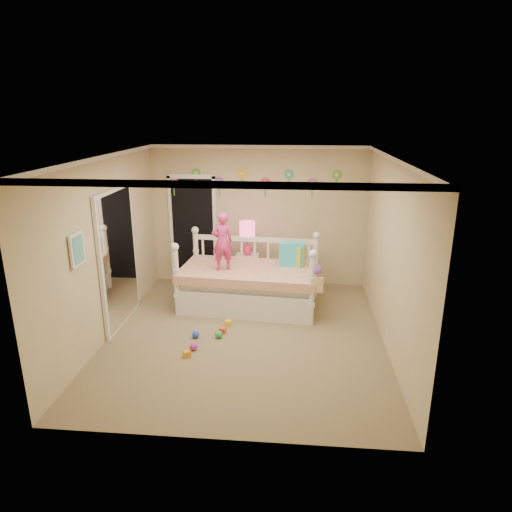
# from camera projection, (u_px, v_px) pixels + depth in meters

# --- Properties ---
(floor) EXTENTS (4.00, 4.50, 0.01)m
(floor) POSITION_uv_depth(u_px,v_px,m) (246.00, 336.00, 6.74)
(floor) COLOR #7F684C
(floor) RESTS_ON ground
(ceiling) EXTENTS (4.00, 4.50, 0.01)m
(ceiling) POSITION_uv_depth(u_px,v_px,m) (244.00, 157.00, 5.95)
(ceiling) COLOR white
(ceiling) RESTS_ON floor
(back_wall) EXTENTS (4.00, 0.01, 2.60)m
(back_wall) POSITION_uv_depth(u_px,v_px,m) (259.00, 216.00, 8.48)
(back_wall) COLOR tan
(back_wall) RESTS_ON floor
(left_wall) EXTENTS (0.01, 4.50, 2.60)m
(left_wall) POSITION_uv_depth(u_px,v_px,m) (106.00, 248.00, 6.51)
(left_wall) COLOR tan
(left_wall) RESTS_ON floor
(right_wall) EXTENTS (0.01, 4.50, 2.60)m
(right_wall) POSITION_uv_depth(u_px,v_px,m) (391.00, 256.00, 6.17)
(right_wall) COLOR tan
(right_wall) RESTS_ON floor
(crown_molding) EXTENTS (4.00, 4.50, 0.06)m
(crown_molding) POSITION_uv_depth(u_px,v_px,m) (244.00, 159.00, 5.96)
(crown_molding) COLOR white
(crown_molding) RESTS_ON ceiling
(daybed) EXTENTS (2.37, 1.41, 1.24)m
(daybed) POSITION_uv_depth(u_px,v_px,m) (249.00, 272.00, 7.58)
(daybed) COLOR white
(daybed) RESTS_ON floor
(pillow_turquoise) EXTENTS (0.41, 0.16, 0.40)m
(pillow_turquoise) POSITION_uv_depth(u_px,v_px,m) (291.00, 254.00, 7.60)
(pillow_turquoise) COLOR #2ABBD5
(pillow_turquoise) RESTS_ON daybed
(pillow_lime) EXTENTS (0.38, 0.31, 0.35)m
(pillow_lime) POSITION_uv_depth(u_px,v_px,m) (294.00, 256.00, 7.64)
(pillow_lime) COLOR #9EBD39
(pillow_lime) RESTS_ON daybed
(child) EXTENTS (0.41, 0.35, 0.95)m
(child) POSITION_uv_depth(u_px,v_px,m) (222.00, 242.00, 7.34)
(child) COLOR #E2337E
(child) RESTS_ON daybed
(nightstand) EXTENTS (0.42, 0.32, 0.69)m
(nightstand) POSITION_uv_depth(u_px,v_px,m) (248.00, 273.00, 8.36)
(nightstand) COLOR white
(nightstand) RESTS_ON floor
(table_lamp) EXTENTS (0.28, 0.28, 0.62)m
(table_lamp) POSITION_uv_depth(u_px,v_px,m) (247.00, 233.00, 8.13)
(table_lamp) COLOR #F22062
(table_lamp) RESTS_ON nightstand
(closet_doorway) EXTENTS (0.90, 0.04, 2.07)m
(closet_doorway) POSITION_uv_depth(u_px,v_px,m) (193.00, 229.00, 8.65)
(closet_doorway) COLOR black
(closet_doorway) RESTS_ON back_wall
(flower_decals) EXTENTS (3.40, 0.02, 0.50)m
(flower_decals) POSITION_uv_depth(u_px,v_px,m) (254.00, 182.00, 8.28)
(flower_decals) COLOR #B2668C
(flower_decals) RESTS_ON back_wall
(mirror_closet) EXTENTS (0.07, 1.30, 2.10)m
(mirror_closet) POSITION_uv_depth(u_px,v_px,m) (118.00, 258.00, 6.87)
(mirror_closet) COLOR white
(mirror_closet) RESTS_ON left_wall
(wall_picture) EXTENTS (0.05, 0.34, 0.42)m
(wall_picture) POSITION_uv_depth(u_px,v_px,m) (77.00, 249.00, 5.58)
(wall_picture) COLOR white
(wall_picture) RESTS_ON left_wall
(hanging_bag) EXTENTS (0.20, 0.16, 0.36)m
(hanging_bag) POSITION_uv_depth(u_px,v_px,m) (316.00, 279.00, 6.86)
(hanging_bag) COLOR beige
(hanging_bag) RESTS_ON daybed
(toy_scatter) EXTENTS (0.96, 1.39, 0.11)m
(toy_scatter) POSITION_uv_depth(u_px,v_px,m) (217.00, 334.00, 6.68)
(toy_scatter) COLOR #996666
(toy_scatter) RESTS_ON floor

